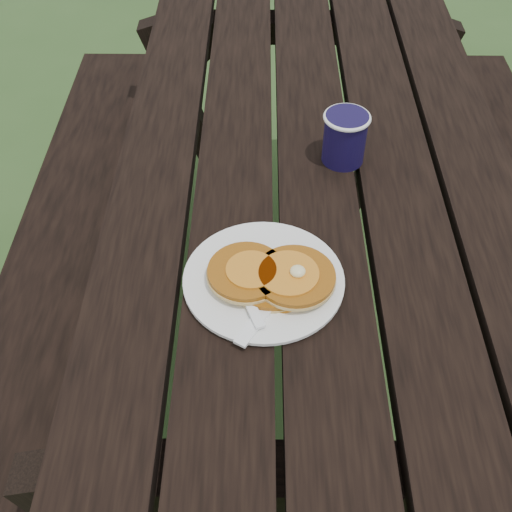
{
  "coord_description": "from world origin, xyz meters",
  "views": [
    {
      "loc": [
        -0.1,
        -1.01,
        1.51
      ],
      "look_at": [
        -0.11,
        -0.33,
        0.8
      ],
      "focal_mm": 45.0,
      "sensor_mm": 36.0,
      "label": 1
    }
  ],
  "objects_px": {
    "picnic_table": "(304,280)",
    "coffee_cup": "(345,135)",
    "plate": "(264,280)",
    "pancake_stack": "(272,276)"
  },
  "relations": [
    {
      "from": "plate",
      "to": "coffee_cup",
      "type": "distance_m",
      "value": 0.35
    },
    {
      "from": "plate",
      "to": "coffee_cup",
      "type": "xyz_separation_m",
      "value": [
        0.15,
        0.31,
        0.05
      ]
    },
    {
      "from": "picnic_table",
      "to": "coffee_cup",
      "type": "height_order",
      "value": "coffee_cup"
    },
    {
      "from": "picnic_table",
      "to": "pancake_stack",
      "type": "bearing_deg",
      "value": -103.58
    },
    {
      "from": "pancake_stack",
      "to": "coffee_cup",
      "type": "relative_size",
      "value": 1.99
    },
    {
      "from": "picnic_table",
      "to": "pancake_stack",
      "type": "height_order",
      "value": "pancake_stack"
    },
    {
      "from": "plate",
      "to": "coffee_cup",
      "type": "height_order",
      "value": "coffee_cup"
    },
    {
      "from": "picnic_table",
      "to": "pancake_stack",
      "type": "distance_m",
      "value": 0.54
    },
    {
      "from": "picnic_table",
      "to": "plate",
      "type": "distance_m",
      "value": 0.53
    },
    {
      "from": "picnic_table",
      "to": "coffee_cup",
      "type": "xyz_separation_m",
      "value": [
        0.05,
        -0.03,
        0.44
      ]
    }
  ]
}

